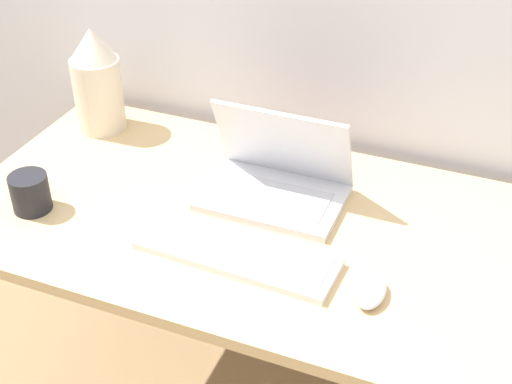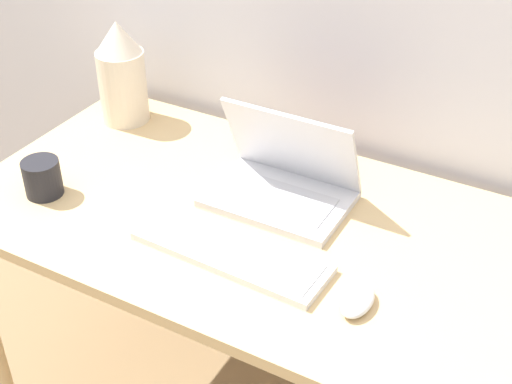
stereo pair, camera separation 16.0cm
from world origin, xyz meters
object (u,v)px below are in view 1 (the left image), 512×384
object	(u,v)px
keyboard	(237,253)
mug	(30,193)
laptop	(277,178)
vase	(97,81)
mouse	(371,292)

from	to	relation	value
keyboard	mug	bearing A→B (deg)	-178.17
laptop	keyboard	distance (m)	0.26
laptop	mug	size ratio (longest dim) A/B	3.65
mug	vase	bearing A→B (deg)	98.39
keyboard	mouse	bearing A→B (deg)	-2.95
vase	mug	bearing A→B (deg)	-81.61
laptop	vase	bearing A→B (deg)	166.91
mouse	mug	xyz separation A→B (m)	(-0.84, -0.00, 0.03)
mouse	vase	world-z (taller)	vase
keyboard	vase	size ratio (longest dim) A/B	1.53
laptop	keyboard	bearing A→B (deg)	-89.47
mug	laptop	bearing A→B (deg)	27.29
mouse	vase	size ratio (longest dim) A/B	0.36
keyboard	mug	world-z (taller)	mug
keyboard	vase	bearing A→B (deg)	146.42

